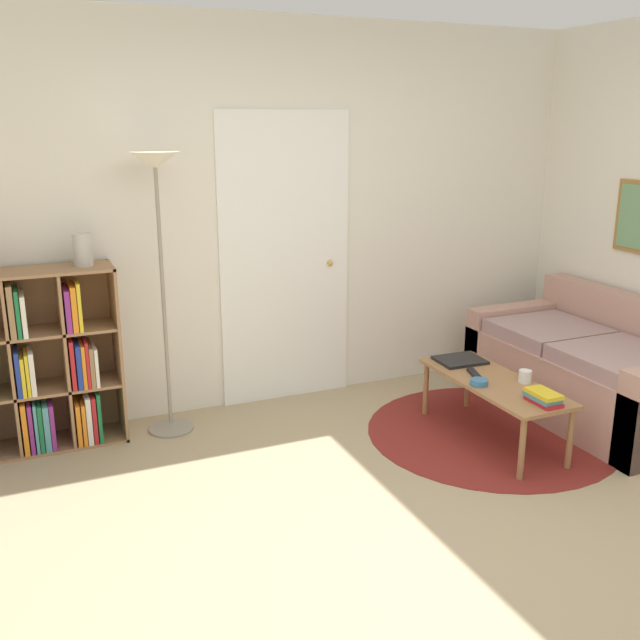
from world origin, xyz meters
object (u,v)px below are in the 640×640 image
floor_lamp (158,207)px  bowl (479,382)px  cup (525,376)px  couch (595,371)px  coffee_table (494,387)px  vase_on_shelf (83,250)px  bookshelf (35,368)px  laptop (460,360)px

floor_lamp → bowl: size_ratio=16.57×
bowl → cup: bearing=-14.0°
couch → cup: couch is taller
coffee_table → vase_on_shelf: 2.62m
bookshelf → cup: size_ratio=14.14×
couch → cup: bearing=-165.5°
floor_lamp → vase_on_shelf: (-0.44, 0.08, -0.24)m
bookshelf → bowl: size_ratio=10.37×
floor_lamp → cup: (1.97, -1.05, -1.01)m
floor_lamp → bowl: (1.68, -0.98, -1.03)m
bookshelf → coffee_table: 2.79m
coffee_table → bowl: (-0.14, -0.03, 0.06)m
bookshelf → floor_lamp: 1.22m
floor_lamp → couch: bearing=-17.3°
coffee_table → laptop: size_ratio=3.44×
cup → laptop: bearing=106.3°
coffee_table → laptop: 0.39m
couch → laptop: bearing=162.5°
couch → coffee_table: bearing=-174.1°
coffee_table → vase_on_shelf: bearing=155.7°
coffee_table → floor_lamp: bearing=152.5°
bowl → laptop: bearing=70.8°
bookshelf → coffee_table: size_ratio=1.02×
cup → bowl: bearing=166.0°
floor_lamp → bowl: floor_lamp is taller
bookshelf → couch: bookshelf is taller
couch → bowl: couch is taller
bookshelf → couch: (3.51, -0.93, -0.22)m
couch → laptop: 0.96m
couch → vase_on_shelf: size_ratio=8.42×
bookshelf → vase_on_shelf: bearing=0.1°
vase_on_shelf → bookshelf: bearing=-179.9°
cup → bookshelf: bearing=157.7°
couch → bowl: bearing=-173.1°
vase_on_shelf → floor_lamp: bearing=-9.8°
bookshelf → coffee_table: bearing=-21.5°
couch → floor_lamp: bearing=162.7°
floor_lamp → coffee_table: size_ratio=1.63×
bookshelf → vase_on_shelf: vase_on_shelf is taller
laptop → bowl: 0.44m
bookshelf → vase_on_shelf: 0.77m
vase_on_shelf → couch: bearing=-16.3°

